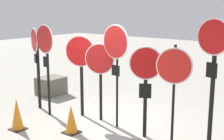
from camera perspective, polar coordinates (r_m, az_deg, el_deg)
The scene contains 12 objects.
ground_plane at distance 7.78m, azimuth -1.25°, elevation -10.10°, with size 40.00×40.00×0.00m, color gray.
stop_sign_0 at distance 8.94m, azimuth -13.72°, elevation 2.79°, with size 0.61×0.33×2.30m.
stop_sign_1 at distance 8.25m, azimuth -12.04°, elevation 3.58°, with size 0.75×0.17×2.42m.
stop_sign_2 at distance 8.09m, azimuth -5.77°, elevation 1.76°, with size 0.76×0.32×2.15m.
stop_sign_3 at distance 7.73m, azimuth -2.24°, elevation 0.82°, with size 0.74×0.28×1.99m.
stop_sign_4 at distance 7.18m, azimuth 0.69°, elevation 3.69°, with size 0.79×0.16×2.48m.
stop_sign_5 at distance 6.72m, azimuth 6.16°, elevation -1.03°, with size 0.65×0.36×2.05m.
stop_sign_6 at distance 6.43m, azimuth 11.26°, elevation -0.46°, with size 0.73×0.24×2.12m.
stop_sign_7 at distance 6.29m, azimuth 17.97°, elevation 1.33°, with size 0.70×0.21×2.66m.
traffic_cone_0 at distance 7.75m, azimuth -16.97°, elevation -7.75°, with size 0.34×0.34×0.76m.
traffic_cone_1 at distance 7.31m, azimuth -7.46°, elevation -8.92°, with size 0.36×0.36×0.66m.
storage_crate at distance 10.56m, azimuth -11.08°, elevation -2.84°, with size 0.73×0.82×0.58m.
Camera 1 is at (4.57, -5.61, 2.86)m, focal length 50.00 mm.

